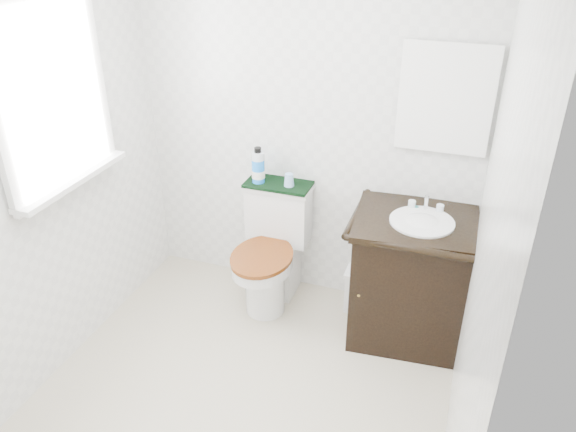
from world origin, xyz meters
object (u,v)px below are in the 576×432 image
Objects in this scene: mouthwash_bottle at (258,166)px; trash_bin at (361,290)px; toilet at (272,254)px; vanity at (410,275)px; cup at (289,180)px.

trash_bin is at bearing -2.52° from mouthwash_bottle.
trash_bin is (0.60, 0.07, -0.20)m from toilet.
vanity is 11.16× the size of cup.
toilet is 0.92m from vanity.
mouthwash_bottle reaches higher than trash_bin.
mouthwash_bottle reaches higher than cup.
trash_bin is (-0.32, 0.13, -0.28)m from vanity.
vanity is 3.02× the size of trash_bin.
toilet reaches higher than trash_bin.
vanity is 3.88× the size of mouthwash_bottle.
toilet is at bearing 176.00° from vanity.
toilet is at bearing -173.75° from trash_bin.
toilet is 2.64× the size of trash_bin.
trash_bin is 3.70× the size of cup.
mouthwash_bottle is 2.88× the size of cup.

